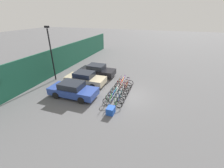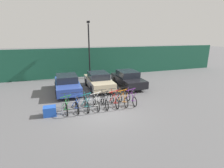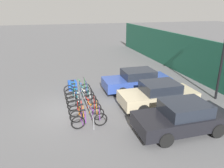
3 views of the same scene
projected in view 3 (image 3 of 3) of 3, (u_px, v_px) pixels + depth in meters
name	position (u px, v px, depth m)	size (l,w,h in m)	color
ground_plane	(73.00, 109.00, 11.92)	(120.00, 120.00, 0.00)	#59595B
hoarding_wall	(222.00, 69.00, 13.86)	(36.00, 0.16, 3.14)	#19513D
bike_rack	(85.00, 99.00, 11.94)	(4.80, 0.04, 0.57)	gray
bicycle_green	(77.00, 88.00, 13.87)	(0.68, 1.71, 1.05)	black
bicycle_blue	(79.00, 92.00, 13.30)	(0.68, 1.71, 1.05)	black
bicycle_teal	(80.00, 96.00, 12.77)	(0.68, 1.71, 1.05)	black
bicycle_white	(82.00, 100.00, 12.22)	(0.68, 1.71, 1.05)	black
bicycle_black	(83.00, 104.00, 11.72)	(0.68, 1.71, 1.05)	black
bicycle_red	(85.00, 109.00, 11.11)	(0.68, 1.71, 1.05)	black
bicycle_orange	(87.00, 114.00, 10.56)	(0.68, 1.71, 1.05)	black
bicycle_purple	(89.00, 120.00, 10.02)	(0.68, 1.71, 1.05)	black
car_blue	(137.00, 80.00, 14.43)	(1.91, 4.39, 1.40)	#2D479E
car_beige	(158.00, 95.00, 12.07)	(1.91, 4.24, 1.40)	#C1B28E
car_black	(182.00, 117.00, 9.62)	(1.91, 4.24, 1.40)	black
cargo_crate	(72.00, 85.00, 14.71)	(0.70, 0.56, 0.55)	blue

